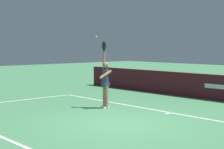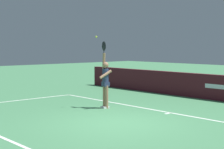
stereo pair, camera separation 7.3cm
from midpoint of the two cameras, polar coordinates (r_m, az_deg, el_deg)
ground_plane at (r=10.46m, az=1.12°, el=-7.77°), size 60.00×60.00×0.00m
court_lines at (r=10.18m, az=-0.68°, el=-8.11°), size 11.95×5.72×0.00m
tennis_player at (r=12.76m, az=-1.23°, el=-0.99°), size 0.46×0.50×2.42m
tennis_ball at (r=12.73m, az=-2.68°, el=6.04°), size 0.07×0.07×0.07m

